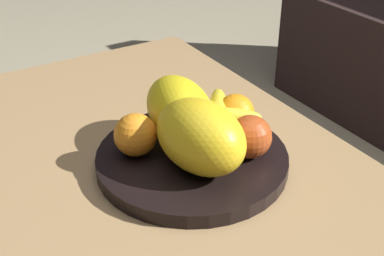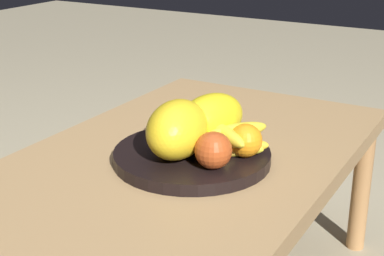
% 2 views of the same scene
% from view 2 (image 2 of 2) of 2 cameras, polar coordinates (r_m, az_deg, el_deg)
% --- Properties ---
extents(coffee_table, '(1.22, 0.64, 0.41)m').
position_cam_2_polar(coffee_table, '(1.20, -2.92, -5.69)').
color(coffee_table, tan).
rests_on(coffee_table, ground_plane).
extents(fruit_bowl, '(0.33, 0.33, 0.03)m').
position_cam_2_polar(fruit_bowl, '(1.20, -0.00, -2.79)').
color(fruit_bowl, black).
rests_on(fruit_bowl, coffee_table).
extents(melon_large_front, '(0.19, 0.14, 0.12)m').
position_cam_2_polar(melon_large_front, '(1.15, -1.46, -0.13)').
color(melon_large_front, yellow).
rests_on(melon_large_front, fruit_bowl).
extents(melon_smaller_beside, '(0.20, 0.14, 0.11)m').
position_cam_2_polar(melon_smaller_beside, '(1.22, 1.84, 0.90)').
color(melon_smaller_beside, yellow).
rests_on(melon_smaller_beside, fruit_bowl).
extents(orange_front, '(0.07, 0.07, 0.07)m').
position_cam_2_polar(orange_front, '(1.26, -2.06, 0.74)').
color(orange_front, orange).
rests_on(orange_front, fruit_bowl).
extents(orange_left, '(0.07, 0.07, 0.07)m').
position_cam_2_polar(orange_left, '(1.16, 5.32, -1.24)').
color(orange_left, orange).
rests_on(orange_left, fruit_bowl).
extents(apple_front, '(0.07, 0.07, 0.07)m').
position_cam_2_polar(apple_front, '(1.11, 2.22, -2.16)').
color(apple_front, '#B2461C').
rests_on(apple_front, fruit_bowl).
extents(banana_bunch, '(0.16, 0.16, 0.06)m').
position_cam_2_polar(banana_bunch, '(1.17, 3.81, -1.36)').
color(banana_bunch, yellow).
rests_on(banana_bunch, fruit_bowl).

